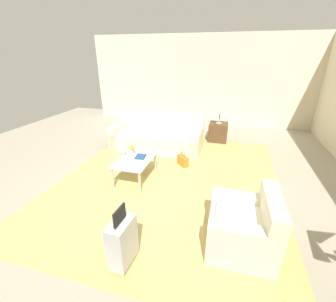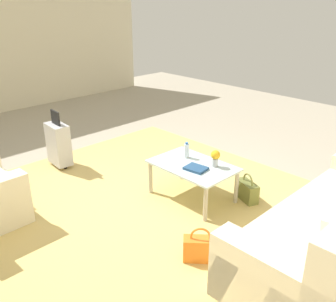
{
  "view_description": "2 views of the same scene",
  "coord_description": "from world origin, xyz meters",
  "px_view_note": "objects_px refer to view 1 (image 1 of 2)",
  "views": [
    {
      "loc": [
        3.43,
        1.29,
        2.45
      ],
      "look_at": [
        -0.25,
        0.26,
        0.79
      ],
      "focal_mm": 24.0,
      "sensor_mm": 36.0,
      "label": 1
    },
    {
      "loc": [
        -3.14,
        2.59,
        2.34
      ],
      "look_at": [
        -0.93,
        0.43,
        1.06
      ],
      "focal_mm": 40.0,
      "sensor_mm": 36.0,
      "label": 2
    }
  ],
  "objects_px": {
    "armchair": "(246,229)",
    "suitcase_silver": "(122,241)",
    "water_bottle": "(126,158)",
    "side_table": "(218,132)",
    "flower_vase": "(132,149)",
    "table_lamp": "(220,109)",
    "coffee_table": "(135,162)",
    "coffee_table_book": "(141,156)",
    "handbag_olive": "(127,160)",
    "handbag_orange": "(183,161)",
    "couch": "(158,137)"
  },
  "relations": [
    {
      "from": "handbag_orange",
      "to": "handbag_olive",
      "type": "xyz_separation_m",
      "value": [
        0.35,
        -1.27,
        0.0
      ]
    },
    {
      "from": "table_lamp",
      "to": "couch",
      "type": "bearing_deg",
      "value": -58.14
    },
    {
      "from": "side_table",
      "to": "handbag_orange",
      "type": "relative_size",
      "value": 1.53
    },
    {
      "from": "couch",
      "to": "coffee_table",
      "type": "distance_m",
      "value": 1.81
    },
    {
      "from": "flower_vase",
      "to": "handbag_olive",
      "type": "height_order",
      "value": "flower_vase"
    },
    {
      "from": "couch",
      "to": "coffee_table_book",
      "type": "xyz_separation_m",
      "value": [
        1.69,
        0.18,
        0.16
      ]
    },
    {
      "from": "handbag_orange",
      "to": "handbag_olive",
      "type": "distance_m",
      "value": 1.32
    },
    {
      "from": "flower_vase",
      "to": "handbag_olive",
      "type": "xyz_separation_m",
      "value": [
        -0.29,
        -0.29,
        -0.45
      ]
    },
    {
      "from": "coffee_table",
      "to": "suitcase_silver",
      "type": "height_order",
      "value": "suitcase_silver"
    },
    {
      "from": "table_lamp",
      "to": "handbag_olive",
      "type": "height_order",
      "value": "table_lamp"
    },
    {
      "from": "armchair",
      "to": "suitcase_silver",
      "type": "relative_size",
      "value": 1.09
    },
    {
      "from": "suitcase_silver",
      "to": "handbag_orange",
      "type": "relative_size",
      "value": 2.37
    },
    {
      "from": "suitcase_silver",
      "to": "coffee_table",
      "type": "bearing_deg",
      "value": -160.71
    },
    {
      "from": "flower_vase",
      "to": "armchair",
      "type": "bearing_deg",
      "value": 56.75
    },
    {
      "from": "coffee_table",
      "to": "coffee_table_book",
      "type": "bearing_deg",
      "value": 146.31
    },
    {
      "from": "water_bottle",
      "to": "handbag_olive",
      "type": "relative_size",
      "value": 0.57
    },
    {
      "from": "handbag_olive",
      "to": "suitcase_silver",
      "type": "bearing_deg",
      "value": 24.4
    },
    {
      "from": "coffee_table_book",
      "to": "handbag_orange",
      "type": "height_order",
      "value": "coffee_table_book"
    },
    {
      "from": "water_bottle",
      "to": "coffee_table_book",
      "type": "distance_m",
      "value": 0.38
    },
    {
      "from": "coffee_table",
      "to": "water_bottle",
      "type": "height_order",
      "value": "water_bottle"
    },
    {
      "from": "couch",
      "to": "coffee_table_book",
      "type": "bearing_deg",
      "value": 6.1
    },
    {
      "from": "side_table",
      "to": "handbag_orange",
      "type": "height_order",
      "value": "side_table"
    },
    {
      "from": "suitcase_silver",
      "to": "water_bottle",
      "type": "bearing_deg",
      "value": -156.04
    },
    {
      "from": "table_lamp",
      "to": "handbag_olive",
      "type": "xyz_separation_m",
      "value": [
        2.29,
        -1.94,
        -0.85
      ]
    },
    {
      "from": "coffee_table_book",
      "to": "table_lamp",
      "type": "distance_m",
      "value": 3.08
    },
    {
      "from": "armchair",
      "to": "side_table",
      "type": "distance_m",
      "value": 4.15
    },
    {
      "from": "side_table",
      "to": "flower_vase",
      "type": "bearing_deg",
      "value": -32.6
    },
    {
      "from": "coffee_table",
      "to": "suitcase_silver",
      "type": "xyz_separation_m",
      "value": [
        2.0,
        0.7,
        -0.04
      ]
    },
    {
      "from": "coffee_table",
      "to": "side_table",
      "type": "bearing_deg",
      "value": 151.82
    },
    {
      "from": "couch",
      "to": "water_bottle",
      "type": "xyz_separation_m",
      "value": [
        2.01,
        0.0,
        0.24
      ]
    },
    {
      "from": "coffee_table_book",
      "to": "armchair",
      "type": "bearing_deg",
      "value": 48.45
    },
    {
      "from": "flower_vase",
      "to": "side_table",
      "type": "relative_size",
      "value": 0.37
    },
    {
      "from": "armchair",
      "to": "side_table",
      "type": "relative_size",
      "value": 1.7
    },
    {
      "from": "armchair",
      "to": "coffee_table",
      "type": "bearing_deg",
      "value": -120.94
    },
    {
      "from": "water_bottle",
      "to": "suitcase_silver",
      "type": "bearing_deg",
      "value": 23.96
    },
    {
      "from": "coffee_table_book",
      "to": "flower_vase",
      "type": "bearing_deg",
      "value": -120.83
    },
    {
      "from": "coffee_table_book",
      "to": "handbag_olive",
      "type": "distance_m",
      "value": 0.73
    },
    {
      "from": "flower_vase",
      "to": "water_bottle",
      "type": "bearing_deg",
      "value": 6.79
    },
    {
      "from": "flower_vase",
      "to": "handbag_olive",
      "type": "distance_m",
      "value": 0.61
    },
    {
      "from": "table_lamp",
      "to": "handbag_orange",
      "type": "bearing_deg",
      "value": -18.95
    },
    {
      "from": "table_lamp",
      "to": "coffee_table_book",
      "type": "bearing_deg",
      "value": -27.92
    },
    {
      "from": "handbag_orange",
      "to": "couch",
      "type": "bearing_deg",
      "value": -135.27
    },
    {
      "from": "water_bottle",
      "to": "table_lamp",
      "type": "bearing_deg",
      "value": 151.93
    },
    {
      "from": "coffee_table_book",
      "to": "side_table",
      "type": "distance_m",
      "value": 3.04
    },
    {
      "from": "armchair",
      "to": "handbag_olive",
      "type": "relative_size",
      "value": 2.6
    },
    {
      "from": "couch",
      "to": "handbag_orange",
      "type": "distance_m",
      "value": 1.34
    },
    {
      "from": "flower_vase",
      "to": "table_lamp",
      "type": "distance_m",
      "value": 3.09
    },
    {
      "from": "couch",
      "to": "flower_vase",
      "type": "xyz_separation_m",
      "value": [
        1.59,
        -0.05,
        0.27
      ]
    },
    {
      "from": "armchair",
      "to": "suitcase_silver",
      "type": "height_order",
      "value": "suitcase_silver"
    },
    {
      "from": "water_bottle",
      "to": "side_table",
      "type": "xyz_separation_m",
      "value": [
        -3.0,
        1.6,
        -0.28
      ]
    }
  ]
}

